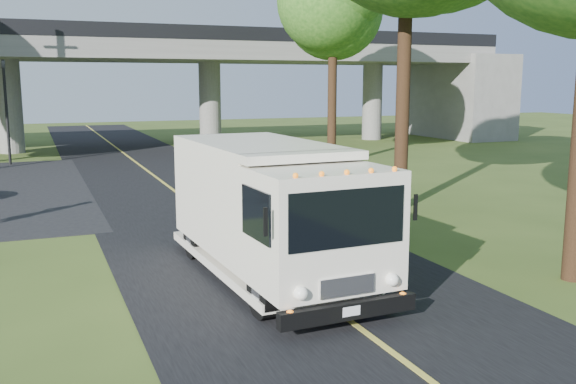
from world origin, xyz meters
TOP-DOWN VIEW (x-y plane):
  - ground at (0.00, 0.00)m, footprint 120.00×120.00m
  - road at (0.00, 10.00)m, footprint 7.00×90.00m
  - lane_line at (0.00, 10.00)m, footprint 0.12×90.00m
  - overpass at (0.00, 32.00)m, footprint 54.00×10.00m
  - traffic_signal at (-6.00, 26.00)m, footprint 0.18×0.22m
  - step_van at (-0.39, 3.47)m, footprint 2.80×6.91m

SIDE VIEW (x-z plane):
  - ground at x=0.00m, z-range 0.00..0.00m
  - road at x=0.00m, z-range 0.00..0.02m
  - lane_line at x=0.00m, z-range 0.03..0.03m
  - step_van at x=-0.39m, z-range 0.12..2.98m
  - traffic_signal at x=-6.00m, z-range 0.60..5.80m
  - overpass at x=0.00m, z-range 0.91..8.21m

